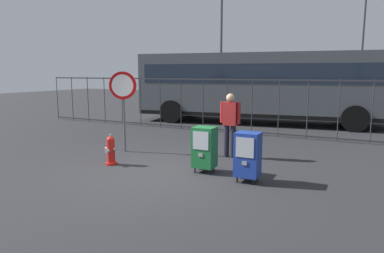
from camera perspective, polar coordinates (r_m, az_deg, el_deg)
The scene contains 10 objects.
ground_plane at distance 7.80m, azimuth -5.94°, elevation -7.62°, with size 60.00×60.00×0.00m, color #262628.
fire_hydrant at distance 8.63m, azimuth -13.13°, elevation -3.80°, with size 0.33×0.32×0.75m.
newspaper_box_primary at distance 7.13m, azimuth 9.10°, elevation -4.53°, with size 0.48×0.42×1.02m.
newspaper_box_secondary at distance 7.72m, azimuth 2.05°, elevation -3.39°, with size 0.48×0.42×1.02m.
stop_sign at distance 9.78m, azimuth -11.20°, elevation 5.14°, with size 0.71×0.31×2.23m.
pedestrian at distance 9.07m, azimuth 6.25°, elevation 0.82°, with size 0.55×0.22×1.67m.
fence_barrier at distance 12.66m, azimuth 7.71°, elevation 3.39°, with size 18.03×0.04×2.00m.
bus_near at distance 15.49m, azimuth 11.15°, elevation 6.86°, with size 10.74×3.90×3.00m.
street_light_near_left at distance 18.68m, azimuth 4.79°, elevation 14.62°, with size 0.32×0.32×7.06m.
street_light_near_right at distance 20.57m, azimuth 26.18°, elevation 13.44°, with size 0.32×0.32×7.20m.
Camera 1 is at (4.02, -6.31, 2.21)m, focal length 32.61 mm.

